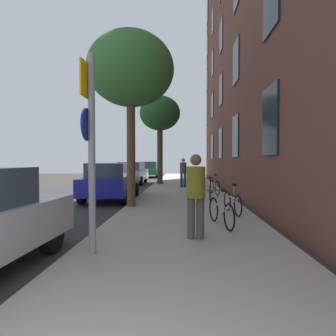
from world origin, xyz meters
TOP-DOWN VIEW (x-y plane):
  - ground_plane at (-2.40, 15.00)m, footprint 41.80×41.80m
  - road_asphalt at (-4.50, 15.00)m, footprint 7.00×38.00m
  - sidewalk at (1.10, 15.00)m, footprint 4.20×38.00m
  - building_facade at (3.69, 14.50)m, footprint 0.56×27.00m
  - sign_post at (-0.55, 3.94)m, footprint 0.15×0.60m
  - traffic_light at (-0.78, 22.43)m, footprint 0.43×0.24m
  - tree_near at (-0.79, 9.01)m, footprint 3.04×3.04m
  - tree_far at (-0.54, 18.56)m, footprint 2.79×2.79m
  - bicycle_0 at (1.99, 6.14)m, footprint 0.54×1.65m
  - bicycle_1 at (2.55, 7.76)m, footprint 0.43×1.60m
  - bicycle_2 at (2.20, 11.05)m, footprint 0.42×1.72m
  - bicycle_3 at (2.55, 12.60)m, footprint 0.44×1.67m
  - bicycle_4 at (1.45, 15.06)m, footprint 0.53×1.60m
  - bicycle_5 at (2.14, 16.87)m, footprint 0.42×1.63m
  - pedestrian_0 at (1.31, 4.96)m, footprint 0.43×0.43m
  - pedestrian_1 at (1.06, 16.07)m, footprint 0.54×0.54m
  - car_1 at (-2.09, 11.28)m, footprint 1.94×4.13m
  - car_2 at (-2.71, 19.61)m, footprint 1.98×4.00m
  - car_3 at (-2.26, 27.95)m, footprint 1.87×4.03m

SIDE VIEW (x-z plane):
  - ground_plane at x=-2.40m, z-range 0.00..0.00m
  - road_asphalt at x=-4.50m, z-range 0.00..0.01m
  - sidewalk at x=1.10m, z-range 0.00..0.12m
  - bicycle_5 at x=2.14m, z-range 0.02..0.94m
  - bicycle_1 at x=2.55m, z-range 0.02..0.94m
  - bicycle_0 at x=1.99m, z-range 0.02..0.95m
  - bicycle_2 at x=2.20m, z-range 0.02..0.95m
  - bicycle_4 at x=1.45m, z-range 0.01..0.98m
  - bicycle_3 at x=2.55m, z-range 0.01..0.99m
  - car_3 at x=-2.26m, z-range 0.03..1.65m
  - car_2 at x=-2.71m, z-range 0.03..1.65m
  - car_1 at x=-2.09m, z-range 0.03..1.65m
  - pedestrian_0 at x=1.31m, z-range 0.24..1.99m
  - pedestrian_1 at x=1.06m, z-range 0.25..2.01m
  - sign_post at x=-0.55m, z-range 0.38..3.84m
  - traffic_light at x=-0.78m, z-range 0.84..4.78m
  - tree_near at x=-0.79m, z-range 1.84..7.95m
  - tree_far at x=-0.54m, z-range 1.88..7.95m
  - building_facade at x=3.69m, z-range 0.01..17.64m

